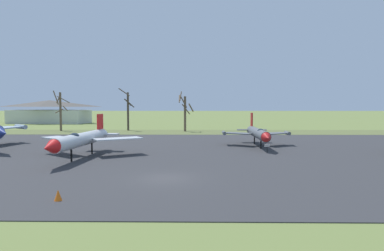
{
  "coord_description": "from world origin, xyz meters",
  "views": [
    {
      "loc": [
        2.3,
        -23.97,
        5.41
      ],
      "look_at": [
        1.74,
        15.41,
        3.0
      ],
      "focal_mm": 30.96,
      "sensor_mm": 36.0,
      "label": 1
    }
  ],
  "objects_px": {
    "jet_fighter_front_right": "(258,133)",
    "visitor_building": "(50,112)",
    "traffic_cone": "(58,196)",
    "jet_fighter_rear_center": "(81,139)",
    "info_placard_front_right": "(267,148)"
  },
  "relations": [
    {
      "from": "jet_fighter_rear_center",
      "to": "traffic_cone",
      "type": "distance_m",
      "value": 15.74
    },
    {
      "from": "jet_fighter_front_right",
      "to": "traffic_cone",
      "type": "bearing_deg",
      "value": -122.54
    },
    {
      "from": "jet_fighter_front_right",
      "to": "info_placard_front_right",
      "type": "relative_size",
      "value": 11.91
    },
    {
      "from": "jet_fighter_front_right",
      "to": "traffic_cone",
      "type": "xyz_separation_m",
      "value": [
        -15.72,
        -24.64,
        -1.48
      ]
    },
    {
      "from": "jet_fighter_rear_center",
      "to": "visitor_building",
      "type": "bearing_deg",
      "value": 116.39
    },
    {
      "from": "visitor_building",
      "to": "jet_fighter_rear_center",
      "type": "bearing_deg",
      "value": -63.61
    },
    {
      "from": "visitor_building",
      "to": "traffic_cone",
      "type": "relative_size",
      "value": 36.38
    },
    {
      "from": "jet_fighter_rear_center",
      "to": "traffic_cone",
      "type": "bearing_deg",
      "value": -75.39
    },
    {
      "from": "jet_fighter_front_right",
      "to": "info_placard_front_right",
      "type": "distance_m",
      "value": 6.07
    },
    {
      "from": "jet_fighter_front_right",
      "to": "visitor_building",
      "type": "bearing_deg",
      "value": 132.87
    },
    {
      "from": "jet_fighter_front_right",
      "to": "visitor_building",
      "type": "height_order",
      "value": "visitor_building"
    },
    {
      "from": "jet_fighter_rear_center",
      "to": "info_placard_front_right",
      "type": "bearing_deg",
      "value": 10.17
    },
    {
      "from": "jet_fighter_front_right",
      "to": "visitor_building",
      "type": "relative_size",
      "value": 0.52
    },
    {
      "from": "info_placard_front_right",
      "to": "traffic_cone",
      "type": "relative_size",
      "value": 1.58
    },
    {
      "from": "jet_fighter_front_right",
      "to": "info_placard_front_right",
      "type": "bearing_deg",
      "value": -90.39
    }
  ]
}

